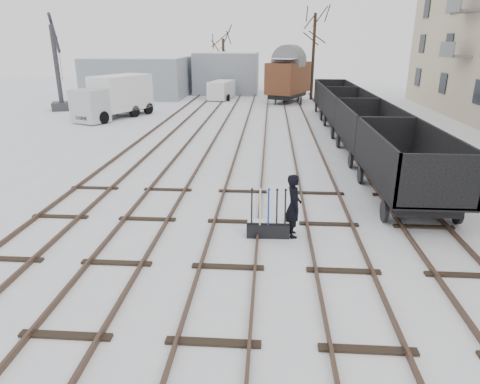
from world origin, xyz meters
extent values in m
plane|color=white|center=(0.00, 0.00, 0.00)|extent=(120.00, 120.00, 0.00)
cube|color=black|center=(-6.72, 14.00, 0.07)|extent=(0.07, 52.00, 0.15)
cube|color=black|center=(-5.28, 14.00, 0.07)|extent=(0.07, 52.00, 0.15)
cube|color=black|center=(-6.00, 2.00, 0.03)|extent=(1.90, 0.20, 0.08)
cube|color=black|center=(-3.72, 14.00, 0.07)|extent=(0.07, 52.00, 0.15)
cube|color=black|center=(-2.28, 14.00, 0.07)|extent=(0.07, 52.00, 0.15)
cube|color=black|center=(-3.00, 2.00, 0.03)|extent=(1.90, 0.20, 0.08)
cube|color=black|center=(-0.72, 14.00, 0.07)|extent=(0.07, 52.00, 0.15)
cube|color=black|center=(0.72, 14.00, 0.07)|extent=(0.07, 52.00, 0.15)
cube|color=black|center=(0.00, 2.00, 0.03)|extent=(1.90, 0.20, 0.08)
cube|color=black|center=(2.28, 14.00, 0.07)|extent=(0.07, 52.00, 0.15)
cube|color=black|center=(3.72, 14.00, 0.07)|extent=(0.07, 52.00, 0.15)
cube|color=black|center=(3.00, 2.00, 0.03)|extent=(1.90, 0.20, 0.08)
cube|color=black|center=(5.28, 14.00, 0.07)|extent=(0.07, 52.00, 0.15)
cube|color=black|center=(6.72, 14.00, 0.07)|extent=(0.07, 52.00, 0.15)
cube|color=black|center=(6.00, 2.00, 0.03)|extent=(1.90, 0.20, 0.08)
cube|color=gray|center=(-13.00, 36.00, 2.00)|extent=(10.00, 8.00, 4.00)
cube|color=white|center=(-13.00, 36.00, 4.05)|extent=(9.80, 7.84, 0.10)
cube|color=gray|center=(-4.00, 40.00, 2.20)|extent=(7.00, 6.00, 4.40)
cube|color=white|center=(-4.00, 40.00, 4.45)|extent=(6.86, 5.88, 0.10)
cube|color=black|center=(1.03, 2.02, 0.22)|extent=(1.31, 0.45, 0.44)
cube|color=black|center=(1.03, 2.02, 0.46)|extent=(1.31, 0.33, 0.06)
cube|color=white|center=(1.03, 2.02, 0.50)|extent=(1.26, 0.29, 0.03)
cylinder|color=black|center=(0.53, 2.01, 0.95)|extent=(0.06, 0.32, 1.08)
cylinder|color=silver|center=(0.78, 2.02, 0.95)|extent=(0.06, 0.32, 1.08)
cylinder|color=#0C26A6|center=(1.03, 2.02, 0.95)|extent=(0.06, 0.32, 1.08)
cylinder|color=black|center=(1.28, 2.03, 0.95)|extent=(0.06, 0.32, 1.08)
cylinder|color=black|center=(1.53, 2.04, 0.95)|extent=(0.06, 0.32, 1.08)
imported|color=black|center=(1.78, 2.12, 0.98)|extent=(0.55, 0.77, 1.96)
cube|color=black|center=(6.00, 5.46, 0.69)|extent=(2.04, 5.60, 0.42)
cube|color=black|center=(6.00, 5.46, 0.90)|extent=(2.55, 6.36, 0.13)
cube|color=black|center=(4.78, 5.46, 1.75)|extent=(0.11, 6.36, 1.70)
cube|color=black|center=(7.22, 5.46, 1.75)|extent=(0.11, 6.36, 1.70)
cube|color=white|center=(6.00, 5.46, 1.01)|extent=(2.29, 6.11, 0.06)
cylinder|color=black|center=(4.83, 3.42, 0.37)|extent=(0.13, 0.74, 0.74)
cylinder|color=black|center=(7.17, 7.49, 0.37)|extent=(0.13, 0.74, 0.74)
cube|color=black|center=(6.00, 11.86, 0.69)|extent=(2.04, 5.60, 0.42)
cube|color=black|center=(6.00, 11.86, 0.90)|extent=(2.55, 6.36, 0.13)
cube|color=black|center=(4.78, 11.86, 1.75)|extent=(0.11, 6.36, 1.70)
cube|color=black|center=(7.22, 11.86, 1.75)|extent=(0.11, 6.36, 1.70)
cube|color=white|center=(6.00, 11.86, 1.01)|extent=(2.29, 6.11, 0.06)
cylinder|color=black|center=(4.83, 9.82, 0.37)|extent=(0.13, 0.74, 0.74)
cylinder|color=black|center=(7.17, 13.89, 0.37)|extent=(0.13, 0.74, 0.74)
cube|color=black|center=(6.00, 18.26, 0.69)|extent=(2.04, 5.60, 0.42)
cube|color=black|center=(6.00, 18.26, 0.90)|extent=(2.55, 6.36, 0.13)
cube|color=black|center=(4.78, 18.26, 1.75)|extent=(0.11, 6.36, 1.70)
cube|color=black|center=(7.22, 18.26, 1.75)|extent=(0.11, 6.36, 1.70)
cube|color=white|center=(6.00, 18.26, 1.01)|extent=(2.29, 6.11, 0.06)
cylinder|color=black|center=(4.83, 16.22, 0.37)|extent=(0.13, 0.74, 0.74)
cylinder|color=black|center=(7.17, 20.29, 0.37)|extent=(0.13, 0.74, 0.74)
cube|color=black|center=(6.00, 24.66, 0.69)|extent=(2.04, 5.60, 0.42)
cube|color=black|center=(6.00, 24.66, 0.90)|extent=(2.55, 6.36, 0.13)
cube|color=black|center=(4.78, 24.66, 1.75)|extent=(0.11, 6.36, 1.70)
cube|color=black|center=(7.22, 24.66, 1.75)|extent=(0.11, 6.36, 1.70)
cube|color=white|center=(6.00, 24.66, 1.01)|extent=(2.29, 6.11, 0.06)
cylinder|color=black|center=(4.83, 22.62, 0.37)|extent=(0.13, 0.74, 0.74)
cylinder|color=black|center=(7.17, 26.69, 0.37)|extent=(0.13, 0.74, 0.74)
cube|color=black|center=(2.65, 32.53, 0.70)|extent=(3.82, 5.20, 0.43)
cube|color=#502A18|center=(2.65, 32.53, 2.33)|extent=(4.56, 6.00, 2.82)
cube|color=white|center=(2.65, 32.53, 4.12)|extent=(4.21, 5.65, 0.04)
cylinder|color=black|center=(1.46, 30.80, 0.38)|extent=(0.13, 0.76, 0.76)
cylinder|color=black|center=(3.84, 34.27, 0.38)|extent=(0.13, 0.76, 0.76)
cube|color=black|center=(-10.88, 22.58, 0.51)|extent=(3.88, 6.84, 0.28)
cube|color=#ACB0B6|center=(-10.88, 20.00, 1.24)|extent=(2.77, 2.59, 2.30)
cube|color=silver|center=(-10.88, 23.32, 1.84)|extent=(4.06, 5.32, 2.58)
cube|color=white|center=(-10.88, 23.32, 3.15)|extent=(3.98, 5.21, 0.04)
cylinder|color=black|center=(-11.90, 20.18, 0.46)|extent=(0.28, 0.92, 0.92)
cylinder|color=black|center=(-9.87, 25.16, 0.46)|extent=(0.28, 0.92, 0.92)
cube|color=silver|center=(-4.00, 34.26, 0.94)|extent=(2.54, 4.42, 1.70)
cube|color=white|center=(-4.00, 34.26, 1.81)|extent=(2.47, 4.32, 0.04)
cylinder|color=black|center=(-4.85, 32.94, 0.33)|extent=(0.21, 0.66, 0.66)
cylinder|color=black|center=(-3.15, 35.59, 0.33)|extent=(0.21, 0.66, 0.66)
cube|color=#2D2D32|center=(-16.89, 26.05, 0.35)|extent=(2.00, 2.00, 0.69)
cylinder|color=#2D2D32|center=(-16.89, 26.05, 3.45)|extent=(0.38, 0.38, 6.90)
cylinder|color=#2D2D32|center=(-16.89, 27.61, 6.21)|extent=(1.77, 4.20, 3.18)
cylinder|color=black|center=(-16.89, 29.42, 4.14)|extent=(0.03, 0.03, 3.88)
cylinder|color=black|center=(-4.59, 41.88, 2.95)|extent=(0.30, 0.30, 5.91)
cylinder|color=black|center=(5.12, 34.90, 4.09)|extent=(0.30, 0.30, 8.19)
camera|label=1|loc=(1.02, -9.89, 5.64)|focal=32.00mm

